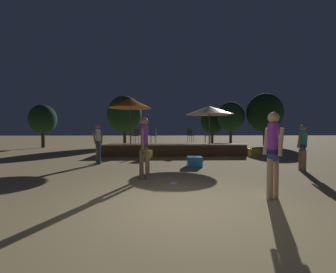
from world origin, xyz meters
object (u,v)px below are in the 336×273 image
Objects in this scene: background_tree_2 at (265,113)px; person_3 at (98,141)px; cube_seat_0 at (195,162)px; bistro_chair_3 at (136,134)px; bistro_chair_1 at (190,134)px; background_tree_3 at (231,117)px; person_1 at (273,150)px; background_tree_4 at (125,115)px; bistro_chair_0 at (206,134)px; background_tree_1 at (43,119)px; cube_seat_1 at (147,155)px; background_tree_0 at (212,121)px; patio_umbrella_1 at (130,103)px; cube_seat_2 at (254,152)px; patio_umbrella_0 at (209,110)px; person_0 at (144,145)px; person_2 at (303,146)px; bistro_chair_2 at (155,134)px; frisbee_disc at (173,183)px.

person_3 is at bearing -136.41° from background_tree_2.
bistro_chair_3 reaches higher than cube_seat_0.
background_tree_3 is at bearing -87.60° from bistro_chair_1.
person_3 is at bearing 169.56° from cube_seat_0.
person_3 is at bearing -126.47° from background_tree_3.
background_tree_4 reaches higher than person_1.
background_tree_1 reaches higher than bistro_chair_0.
person_1 is at bearing -64.65° from cube_seat_1.
bistro_chair_1 is 10.88m from background_tree_3.
background_tree_2 is at bearing -31.20° from background_tree_0.
patio_umbrella_1 is at bearing -89.13° from person_1.
cube_seat_2 is 8.73m from person_3.
background_tree_0 is (3.49, 20.69, 1.45)m from person_1.
background_tree_2 is at bearing 52.58° from patio_umbrella_0.
patio_umbrella_0 is 4.61m from bistro_chair_3.
person_1 is at bearing -62.52° from patio_umbrella_1.
cube_seat_0 is at bearing -112.44° from patio_umbrella_0.
cube_seat_1 is 12.69m from background_tree_1.
person_0 is 3.52m from person_1.
bistro_chair_0 is at bearing 159.72° from cube_seat_2.
person_2 reaches higher than bistro_chair_2.
person_0 is at bearing -78.42° from patio_umbrella_1.
cube_seat_2 is at bearing -171.36° from bistro_chair_1.
background_tree_4 reaches higher than cube_seat_2.
background_tree_0 is at bearing 4.17° from bistro_chair_0.
background_tree_1 is at bearing -142.26° from person_2.
person_1 is at bearing 74.79° from bistro_chair_3.
cube_seat_2 reaches higher than cube_seat_0.
bistro_chair_3 is at bearing 122.81° from cube_seat_0.
person_0 is at bearing -128.21° from cube_seat_0.
background_tree_1 is (-11.48, 10.45, 2.23)m from cube_seat_0.
background_tree_4 is at bearing -97.25° from person_1.
cube_seat_1 is 0.33× the size of person_3.
person_3 is 0.39× the size of background_tree_3.
background_tree_4 is at bearing 111.50° from cube_seat_0.
background_tree_3 is (6.08, 14.56, 2.73)m from cube_seat_0.
bistro_chair_1 and bistro_chair_2 have the same top height.
bistro_chair_0 is at bearing 83.78° from patio_umbrella_0.
patio_umbrella_1 is at bearing -129.71° from background_tree_3.
person_2 is 5.28m from frisbee_disc.
frisbee_disc is at bearing -110.98° from patio_umbrella_0.
cube_seat_2 is 8.38m from frisbee_disc.
bistro_chair_1 is (-3.31, 6.44, 0.34)m from person_2.
cube_seat_0 is 2.59× the size of frisbee_disc.
cube_seat_0 is at bearing -116.99° from person_0.
patio_umbrella_0 reaches higher than person_3.
patio_umbrella_1 reaches higher than frisbee_disc.
cube_seat_1 is 0.16× the size of background_tree_1.
person_2 is (-0.24, -4.79, 0.69)m from cube_seat_2.
bistro_chair_0 and bistro_chair_2 have the same top height.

